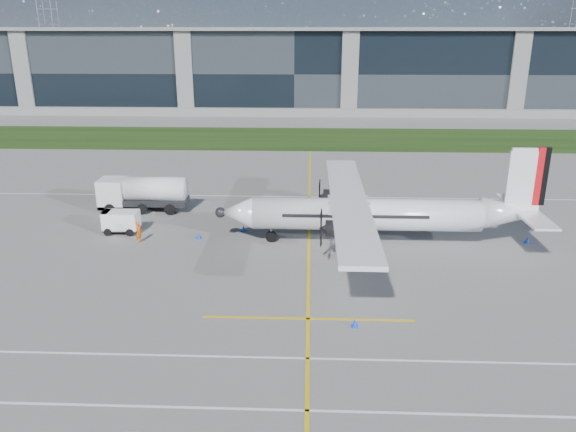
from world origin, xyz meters
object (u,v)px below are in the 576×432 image
(baggage_tug, at_px, (121,222))
(safety_cone_tail, at_px, (527,240))
(fuel_tanker_truck, at_px, (137,194))
(safety_cone_stbdwing, at_px, (342,193))
(pylon_west, at_px, (50,29))
(turboprop_aircraft, at_px, (379,196))
(safety_cone_fwd, at_px, (199,236))
(safety_cone_portwing, at_px, (355,323))
(safety_cone_nose_stbd, at_px, (244,228))
(ground_crew_person, at_px, (139,230))

(baggage_tug, relative_size, safety_cone_tail, 5.85)
(fuel_tanker_truck, distance_m, baggage_tug, 5.84)
(baggage_tug, height_order, safety_cone_tail, baggage_tug)
(baggage_tug, relative_size, safety_cone_stbdwing, 5.85)
(pylon_west, height_order, turboprop_aircraft, pylon_west)
(fuel_tanker_truck, bearing_deg, safety_cone_fwd, -45.50)
(pylon_west, distance_m, baggage_tug, 158.53)
(safety_cone_portwing, bearing_deg, baggage_tug, 140.87)
(turboprop_aircraft, distance_m, fuel_tanker_truck, 21.94)
(safety_cone_nose_stbd, distance_m, safety_cone_portwing, 16.87)
(safety_cone_stbdwing, bearing_deg, fuel_tanker_truck, -163.73)
(fuel_tanker_truck, height_order, safety_cone_nose_stbd, fuel_tanker_truck)
(ground_crew_person, bearing_deg, safety_cone_nose_stbd, -57.96)
(safety_cone_stbdwing, bearing_deg, turboprop_aircraft, -81.46)
(pylon_west, distance_m, fuel_tanker_truck, 153.11)
(turboprop_aircraft, relative_size, fuel_tanker_truck, 3.06)
(turboprop_aircraft, height_order, safety_cone_fwd, turboprop_aircraft)
(safety_cone_stbdwing, height_order, safety_cone_nose_stbd, same)
(ground_crew_person, distance_m, safety_cone_fwd, 4.54)
(turboprop_aircraft, height_order, safety_cone_nose_stbd, turboprop_aircraft)
(pylon_west, height_order, fuel_tanker_truck, pylon_west)
(pylon_west, bearing_deg, turboprop_aircraft, -58.55)
(turboprop_aircraft, bearing_deg, fuel_tanker_truck, 160.17)
(safety_cone_stbdwing, distance_m, safety_cone_nose_stbd, 13.55)
(pylon_west, height_order, safety_cone_nose_stbd, pylon_west)
(turboprop_aircraft, height_order, safety_cone_portwing, turboprop_aircraft)
(turboprop_aircraft, bearing_deg, pylon_west, 121.45)
(safety_cone_stbdwing, height_order, safety_cone_portwing, same)
(baggage_tug, distance_m, safety_cone_fwd, 6.54)
(baggage_tug, bearing_deg, safety_cone_stbdwing, 31.64)
(turboprop_aircraft, distance_m, safety_cone_fwd, 14.17)
(safety_cone_stbdwing, bearing_deg, ground_crew_person, -140.54)
(baggage_tug, distance_m, ground_crew_person, 2.92)
(pylon_west, bearing_deg, ground_crew_person, -64.15)
(ground_crew_person, height_order, safety_cone_portwing, ground_crew_person)
(turboprop_aircraft, relative_size, ground_crew_person, 13.08)
(fuel_tanker_truck, height_order, baggage_tug, fuel_tanker_truck)
(safety_cone_fwd, bearing_deg, fuel_tanker_truck, 134.50)
(safety_cone_portwing, bearing_deg, pylon_west, 118.62)
(baggage_tug, xyz_separation_m, safety_cone_fwd, (6.41, -1.14, -0.63))
(fuel_tanker_truck, height_order, safety_cone_fwd, fuel_tanker_truck)
(ground_crew_person, bearing_deg, safety_cone_fwd, -65.43)
(safety_cone_nose_stbd, xyz_separation_m, safety_cone_portwing, (7.84, -14.94, 0.00))
(fuel_tanker_truck, relative_size, safety_cone_stbdwing, 16.36)
(ground_crew_person, bearing_deg, baggage_tug, 56.40)
(safety_cone_fwd, relative_size, safety_cone_portwing, 1.00)
(safety_cone_tail, relative_size, safety_cone_portwing, 1.00)
(pylon_west, xyz_separation_m, safety_cone_portwing, (85.56, -156.78, -14.75))
(fuel_tanker_truck, bearing_deg, safety_cone_tail, -12.05)
(safety_cone_portwing, bearing_deg, safety_cone_stbdwing, 88.52)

